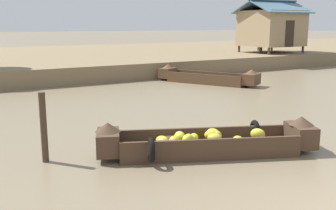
# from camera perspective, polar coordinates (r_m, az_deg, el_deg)

# --- Properties ---
(ground_plane) EXTENTS (300.00, 300.00, 0.00)m
(ground_plane) POSITION_cam_1_polar(r_m,az_deg,el_deg) (13.86, -7.34, -0.59)
(ground_plane) COLOR #7A6B51
(riverbank_strip) EXTENTS (160.00, 20.00, 0.87)m
(riverbank_strip) POSITION_cam_1_polar(r_m,az_deg,el_deg) (29.04, -19.94, 6.04)
(riverbank_strip) COLOR #7F6B4C
(riverbank_strip) RESTS_ON ground
(banana_boat) EXTENTS (4.91, 2.74, 0.81)m
(banana_boat) POSITION_cam_1_polar(r_m,az_deg,el_deg) (9.03, 5.65, -5.30)
(banana_boat) COLOR #473323
(banana_boat) RESTS_ON ground
(fishing_skiff_distant) EXTENTS (3.32, 5.07, 0.84)m
(fishing_skiff_distant) POSITION_cam_1_polar(r_m,az_deg,el_deg) (19.86, 5.69, 3.96)
(fishing_skiff_distant) COLOR brown
(fishing_skiff_distant) RESTS_ON ground
(stilt_house_mid_right) EXTENTS (4.42, 3.97, 3.76)m
(stilt_house_mid_right) POSITION_cam_1_polar(r_m,az_deg,el_deg) (30.01, 14.75, 10.80)
(stilt_house_mid_right) COLOR #4C3826
(stilt_house_mid_right) RESTS_ON riverbank_strip
(mooring_post) EXTENTS (0.14, 0.14, 1.52)m
(mooring_post) POSITION_cam_1_polar(r_m,az_deg,el_deg) (8.76, -17.55, -3.13)
(mooring_post) COLOR #423323
(mooring_post) RESTS_ON ground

